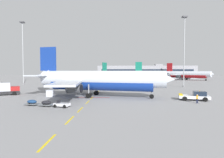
% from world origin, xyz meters
% --- Properties ---
extents(ground, '(400.00, 400.00, 0.00)m').
position_xyz_m(ground, '(40.00, 40.00, 0.00)').
color(ground, gray).
extents(apron_paint_markings, '(8.00, 96.41, 0.01)m').
position_xyz_m(apron_paint_markings, '(18.00, 37.98, 0.00)').
color(apron_paint_markings, yellow).
rests_on(apron_paint_markings, ground).
extents(airliner_foreground, '(34.60, 33.84, 12.20)m').
position_xyz_m(airliner_foreground, '(19.21, 23.36, 3.95)').
color(airliner_foreground, silver).
rests_on(airliner_foreground, ground).
extents(pushback_tug, '(6.49, 4.24, 2.08)m').
position_xyz_m(pushback_tug, '(40.14, 18.81, 0.90)').
color(pushback_tug, silver).
rests_on(pushback_tug, ground).
extents(airliner_mid_left, '(25.86, 27.31, 10.03)m').
position_xyz_m(airliner_mid_left, '(12.35, 56.21, 3.25)').
color(airliner_mid_left, silver).
rests_on(airliner_mid_left, ground).
extents(airliner_far_center, '(34.30, 34.03, 12.02)m').
position_xyz_m(airliner_far_center, '(23.90, 101.61, 3.89)').
color(airliner_far_center, white).
rests_on(airliner_far_center, ground).
extents(airliner_far_right, '(28.44, 27.70, 11.71)m').
position_xyz_m(airliner_far_right, '(69.79, 105.62, 3.79)').
color(airliner_far_right, silver).
rests_on(airliner_far_right, ground).
extents(catering_truck, '(7.30, 5.45, 3.14)m').
position_xyz_m(catering_truck, '(-5.12, 25.15, 1.65)').
color(catering_truck, black).
rests_on(catering_truck, ground).
extents(fuel_service_truck, '(7.40, 4.70, 3.14)m').
position_xyz_m(fuel_service_truck, '(23.20, 45.01, 1.65)').
color(fuel_service_truck, black).
rests_on(fuel_service_truck, ground).
extents(baggage_train, '(8.69, 3.60, 1.14)m').
position_xyz_m(baggage_train, '(11.52, 11.12, 0.52)').
color(baggage_train, silver).
rests_on(baggage_train, ground).
extents(ground_crew_worker, '(0.50, 0.54, 1.69)m').
position_xyz_m(ground_crew_worker, '(39.09, 15.24, 0.96)').
color(ground_crew_worker, '#191E38').
rests_on(ground_crew_worker, ground).
extents(uld_cargo_container, '(1.88, 1.85, 1.60)m').
position_xyz_m(uld_cargo_container, '(7.60, 23.16, 0.80)').
color(uld_cargo_container, '#B7BCC6').
rests_on(uld_cargo_container, ground).
extents(apron_light_mast_near, '(1.80, 1.80, 28.39)m').
position_xyz_m(apron_light_mast_near, '(-19.70, 62.81, 17.38)').
color(apron_light_mast_near, slate).
rests_on(apron_light_mast_near, ground).
extents(apron_light_mast_far, '(1.80, 1.80, 26.65)m').
position_xyz_m(apron_light_mast_far, '(48.69, 50.72, 16.44)').
color(apron_light_mast_far, slate).
rests_on(apron_light_mast_far, ground).
extents(terminal_satellite, '(76.03, 26.36, 11.74)m').
position_xyz_m(terminal_satellite, '(45.60, 134.95, 5.09)').
color(terminal_satellite, gray).
rests_on(terminal_satellite, ground).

